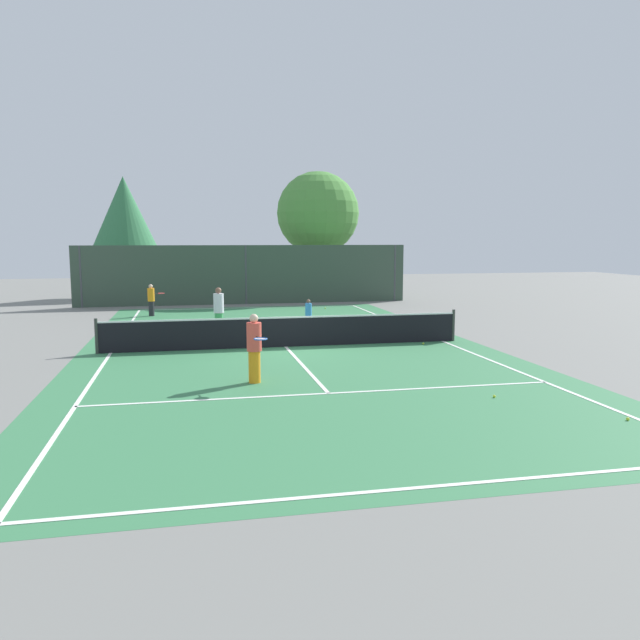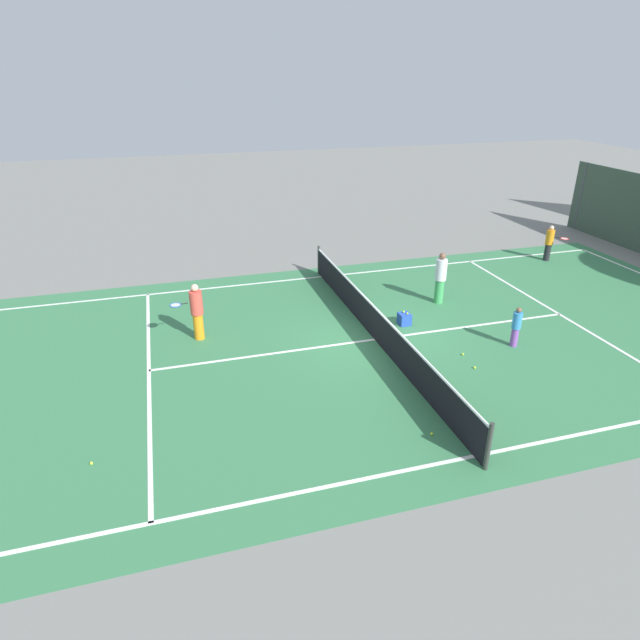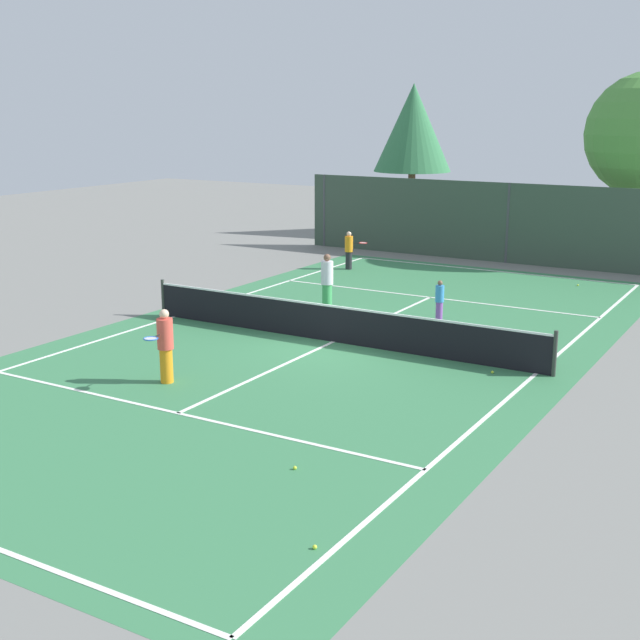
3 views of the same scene
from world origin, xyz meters
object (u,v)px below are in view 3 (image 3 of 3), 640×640
(ball_crate, at_px, (333,322))
(tennis_ball_2, at_px, (315,547))
(tennis_ball_0, at_px, (492,372))
(player_3, at_px, (165,345))
(player_1, at_px, (327,282))
(tennis_ball_1, at_px, (295,468))
(tennis_ball_5, at_px, (442,336))
(player_0, at_px, (440,300))
(player_2, at_px, (349,250))
(tennis_ball_3, at_px, (578,285))
(tennis_ball_4, at_px, (418,332))

(ball_crate, bearing_deg, tennis_ball_2, -61.36)
(ball_crate, relative_size, tennis_ball_0, 6.45)
(player_3, relative_size, tennis_ball_2, 25.92)
(ball_crate, distance_m, tennis_ball_2, 12.48)
(player_1, relative_size, player_3, 1.03)
(tennis_ball_1, height_order, tennis_ball_5, same)
(player_1, height_order, tennis_ball_2, player_1)
(player_1, bearing_deg, player_0, 9.28)
(ball_crate, relative_size, tennis_ball_2, 6.45)
(player_2, height_order, tennis_ball_3, player_2)
(ball_crate, bearing_deg, player_3, -97.42)
(tennis_ball_0, bearing_deg, ball_crate, 161.69)
(player_1, relative_size, tennis_ball_3, 26.66)
(player_1, distance_m, tennis_ball_0, 7.58)
(ball_crate, bearing_deg, tennis_ball_3, 64.97)
(player_1, relative_size, player_2, 1.20)
(player_2, height_order, tennis_ball_2, player_2)
(tennis_ball_0, height_order, tennis_ball_3, same)
(tennis_ball_2, relative_size, tennis_ball_4, 1.00)
(player_2, distance_m, tennis_ball_5, 10.42)
(tennis_ball_0, relative_size, tennis_ball_1, 1.00)
(player_1, xyz_separation_m, ball_crate, (1.28, -1.84, -0.72))
(player_0, bearing_deg, player_3, -109.28)
(ball_crate, xyz_separation_m, tennis_ball_5, (3.06, 0.65, -0.15))
(player_0, relative_size, player_2, 0.81)
(player_3, relative_size, tennis_ball_5, 25.92)
(player_2, distance_m, tennis_ball_1, 18.98)
(tennis_ball_3, bearing_deg, tennis_ball_0, -85.51)
(player_1, bearing_deg, tennis_ball_4, -17.26)
(player_0, height_order, player_2, player_2)
(player_3, distance_m, tennis_ball_1, 5.76)
(tennis_ball_2, distance_m, tennis_ball_4, 12.25)
(player_3, height_order, tennis_ball_5, player_3)
(player_0, height_order, tennis_ball_4, player_0)
(tennis_ball_3, height_order, tennis_ball_5, same)
(tennis_ball_2, height_order, tennis_ball_3, same)
(player_3, xyz_separation_m, tennis_ball_3, (5.26, 15.73, -0.85))
(player_1, relative_size, tennis_ball_2, 26.66)
(ball_crate, distance_m, tennis_ball_1, 9.77)
(player_2, xyz_separation_m, tennis_ball_5, (7.08, -7.61, -0.73))
(player_2, xyz_separation_m, tennis_ball_0, (9.36, -10.03, -0.73))
(ball_crate, height_order, tennis_ball_4, ball_crate)
(player_2, height_order, tennis_ball_5, player_2)
(player_3, xyz_separation_m, tennis_ball_1, (5.08, -2.58, -0.85))
(player_1, height_order, ball_crate, player_1)
(player_3, relative_size, ball_crate, 4.02)
(player_2, relative_size, ball_crate, 3.45)
(player_3, bearing_deg, tennis_ball_2, -34.98)
(tennis_ball_3, bearing_deg, player_1, -126.67)
(tennis_ball_1, bearing_deg, tennis_ball_3, 89.46)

